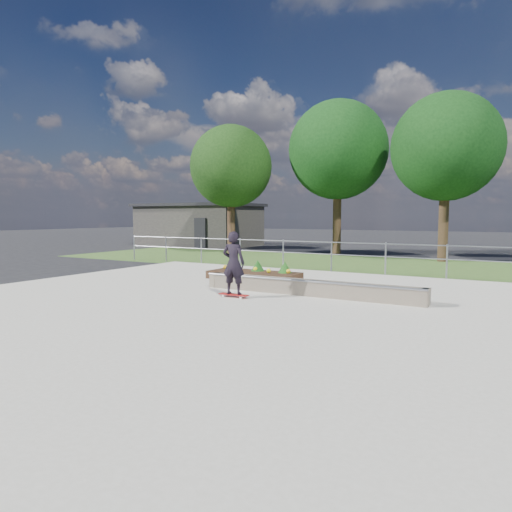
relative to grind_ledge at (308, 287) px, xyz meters
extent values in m
plane|color=black|center=(-1.30, -2.30, -0.26)|extent=(120.00, 120.00, 0.00)
cube|color=#365522|center=(-1.30, 8.70, -0.25)|extent=(30.00, 8.00, 0.02)
cube|color=#AFAA9B|center=(-1.30, -2.30, -0.23)|extent=(15.00, 15.00, 0.06)
cylinder|color=#9C9EA4|center=(-11.30, 5.20, 0.34)|extent=(0.06, 0.06, 1.20)
cylinder|color=gray|center=(-9.30, 5.20, 0.34)|extent=(0.06, 0.06, 1.20)
cylinder|color=gray|center=(-7.30, 5.20, 0.34)|extent=(0.06, 0.06, 1.20)
cylinder|color=#92949A|center=(-5.30, 5.20, 0.34)|extent=(0.06, 0.06, 1.20)
cylinder|color=gray|center=(-3.30, 5.20, 0.34)|extent=(0.06, 0.06, 1.20)
cylinder|color=gray|center=(-1.30, 5.20, 0.34)|extent=(0.06, 0.06, 1.20)
cylinder|color=gray|center=(0.70, 5.20, 0.34)|extent=(0.06, 0.06, 1.20)
cylinder|color=gray|center=(2.70, 5.20, 0.34)|extent=(0.06, 0.06, 1.20)
cylinder|color=gray|center=(-1.30, 5.20, 0.89)|extent=(20.00, 0.04, 0.04)
cylinder|color=#94979C|center=(-1.30, 5.20, 0.44)|extent=(20.00, 0.04, 0.04)
cube|color=#2C2A27|center=(-15.30, 15.70, 1.14)|extent=(8.00, 5.00, 2.80)
cube|color=black|center=(-15.30, 15.70, 2.64)|extent=(8.40, 5.40, 0.20)
cube|color=black|center=(-13.30, 13.15, 0.74)|extent=(0.90, 0.10, 2.00)
cylinder|color=#341F14|center=(-9.30, 10.70, 1.20)|extent=(0.44, 0.44, 2.93)
sphere|color=black|center=(-9.30, 10.70, 4.61)|extent=(4.55, 4.55, 4.55)
cylinder|color=#322014|center=(-3.80, 12.70, 1.42)|extent=(0.44, 0.44, 3.38)
sphere|color=black|center=(-3.80, 12.70, 5.36)|extent=(5.25, 5.25, 5.25)
cylinder|color=#302013|center=(1.70, 11.70, 1.31)|extent=(0.44, 0.44, 3.15)
sphere|color=black|center=(1.70, 11.70, 4.99)|extent=(4.90, 4.90, 4.90)
cube|color=brown|center=(0.00, 0.00, 0.00)|extent=(6.00, 0.40, 0.40)
cylinder|color=#94979C|center=(0.00, -0.20, 0.20)|extent=(6.00, 0.06, 0.06)
cube|color=#635949|center=(-2.90, 0.00, 0.00)|extent=(0.15, 0.42, 0.40)
cube|color=brown|center=(2.90, 0.00, 0.00)|extent=(0.15, 0.42, 0.40)
cube|color=black|center=(-2.73, 1.91, -0.08)|extent=(3.00, 1.20, 0.25)
sphere|color=yellow|center=(-3.93, 2.01, 0.13)|extent=(0.14, 0.14, 0.14)
sphere|color=yellow|center=(-3.33, 1.81, 0.13)|extent=(0.14, 0.14, 0.14)
sphere|color=yellow|center=(-2.73, 2.01, 0.13)|extent=(0.14, 0.14, 0.14)
sphere|color=yellow|center=(-2.13, 1.81, 0.13)|extent=(0.14, 0.14, 0.14)
sphere|color=yellow|center=(-1.53, 2.01, 0.13)|extent=(0.14, 0.14, 0.14)
cone|color=#1E4C15|center=(-3.73, 2.16, 0.23)|extent=(0.44, 0.44, 0.36)
cone|color=#134413|center=(-2.73, 2.16, 0.23)|extent=(0.44, 0.44, 0.36)
cone|color=#164513|center=(-1.73, 2.16, 0.23)|extent=(0.44, 0.44, 0.36)
cylinder|color=silver|center=(-1.77, -1.31, -0.18)|extent=(0.05, 0.03, 0.05)
cylinder|color=white|center=(-1.77, -1.13, -0.18)|extent=(0.05, 0.03, 0.05)
cylinder|color=silver|center=(-1.25, -1.31, -0.18)|extent=(0.05, 0.03, 0.05)
cylinder|color=silver|center=(-1.25, -1.13, -0.18)|extent=(0.05, 0.03, 0.05)
cylinder|color=#A8A7AD|center=(-1.77, -1.22, -0.15)|extent=(0.02, 0.18, 0.02)
cylinder|color=gray|center=(-1.25, -1.22, -0.15)|extent=(0.02, 0.18, 0.02)
cube|color=#9E1613|center=(-1.51, -1.22, -0.13)|extent=(0.80, 0.21, 0.02)
imported|color=black|center=(-1.51, -1.22, 0.68)|extent=(0.64, 0.47, 1.60)
camera|label=1|loc=(4.66, -10.85, 1.85)|focal=32.00mm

